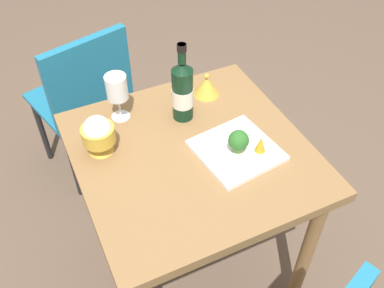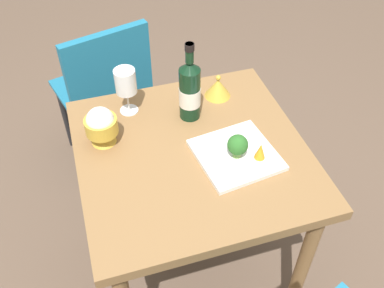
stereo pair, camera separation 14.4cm
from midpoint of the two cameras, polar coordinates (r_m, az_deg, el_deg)
ground_plane at (r=2.06m, az=2.07°, el=-15.67°), size 8.00×8.00×0.00m
dining_table at (r=1.54m, az=2.68°, el=-3.76°), size 0.76×0.76×0.75m
chair_by_wall at (r=2.12m, az=-9.28°, el=7.44°), size 0.49×0.49×0.85m
wine_bottle at (r=1.52m, az=2.44°, el=6.96°), size 0.08×0.08×0.30m
wine_glass at (r=1.54m, az=-6.06°, el=7.92°), size 0.08×0.08×0.18m
rice_bowl at (r=1.46m, az=-9.08°, el=2.29°), size 0.11×0.11×0.14m
rice_bowl_lid at (r=1.66m, az=5.90°, el=7.27°), size 0.10×0.10×0.09m
serving_plate at (r=1.45m, az=8.64°, el=-1.56°), size 0.28×0.28×0.02m
broccoli_floret at (r=1.40m, az=8.94°, el=-0.31°), size 0.07×0.07×0.09m
carrot_garnish_left at (r=1.42m, az=11.83°, el=-1.05°), size 0.04×0.04×0.06m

